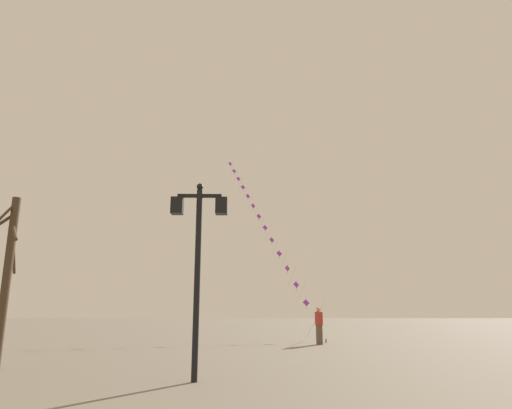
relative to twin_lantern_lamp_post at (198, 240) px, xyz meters
name	(u,v)px	position (x,y,z in m)	size (l,w,h in m)	color
ground_plane	(271,344)	(2.28, 11.86, -3.15)	(160.00, 160.00, 0.00)	#756B5B
twin_lantern_lamp_post	(198,240)	(0.00, 0.00, 0.00)	(1.34, 0.28, 4.53)	black
kite_train	(262,223)	(2.16, 20.43, 4.39)	(5.71, 15.36, 14.55)	brown
kite_flyer	(319,325)	(4.52, 11.32, -2.25)	(0.33, 0.63, 1.71)	brown
bare_tree	(6,274)	(-5.51, 2.13, -0.63)	(2.09, 2.18, 4.70)	#423323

